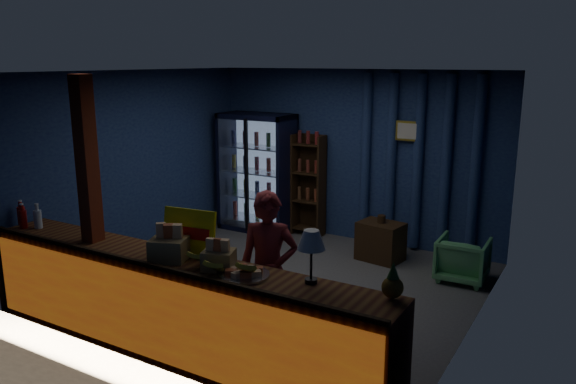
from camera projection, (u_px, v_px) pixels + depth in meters
The scene contains 19 objects.
ground at pixel (280, 285), 6.96m from camera, with size 4.60×4.60×0.00m, color #515154.
room_walls at pixel (280, 161), 6.60m from camera, with size 4.60×4.60×4.60m.
counter at pixel (174, 307), 5.25m from camera, with size 4.40×0.57×0.99m.
support_post at pixel (91, 207), 5.59m from camera, with size 0.16×0.16×2.60m, color maroon.
beverage_cooler at pixel (259, 173), 9.12m from camera, with size 1.20×0.62×1.90m.
bottle_shelf at pixel (309, 185), 8.85m from camera, with size 0.50×0.28×1.60m.
curtain_folds at pixel (418, 163), 7.97m from camera, with size 1.74×0.14×2.50m.
framed_picture at pixel (408, 131), 7.90m from camera, with size 0.36×0.04×0.28m.
shopkeeper at pixel (268, 272), 5.31m from camera, with size 0.56×0.37×1.55m, color maroon.
green_chair at pixel (463, 259), 7.06m from camera, with size 0.60×0.62×0.56m, color #59B268.
side_table at pixel (381, 241), 7.79m from camera, with size 0.65×0.52×0.65m.
yellow_sign at pixel (189, 232), 5.21m from camera, with size 0.55×0.18×0.43m.
soda_bottles at pixel (27, 217), 6.11m from camera, with size 0.37×0.17×0.28m.
snack_box_left at pixel (169, 248), 5.09m from camera, with size 0.39×0.36×0.34m.
snack_box_centre at pixel (219, 258), 4.87m from camera, with size 0.32×0.30×0.28m.
pastry_tray at pixel (244, 274), 4.73m from camera, with size 0.44×0.44×0.07m.
banana_bunches at pixel (222, 264), 4.78m from camera, with size 0.76×0.29×0.17m.
table_lamp at pixel (311, 242), 4.51m from camera, with size 0.23×0.23×0.45m.
pineapple at pixel (393, 284), 4.26m from camera, with size 0.17×0.17×0.29m.
Camera 1 is at (3.38, -5.56, 2.73)m, focal length 35.00 mm.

